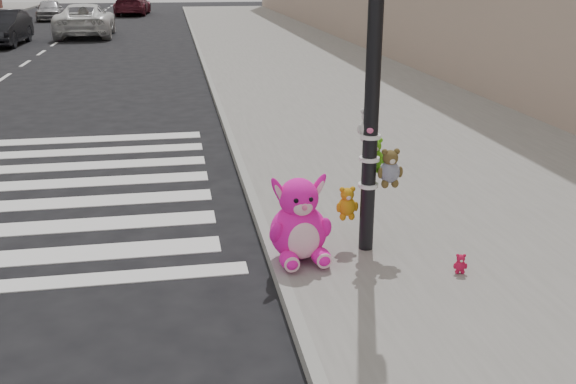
{
  "coord_description": "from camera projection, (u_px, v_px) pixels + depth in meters",
  "views": [
    {
      "loc": [
        0.59,
        -4.59,
        3.14
      ],
      "look_at": [
        1.76,
        2.12,
        0.75
      ],
      "focal_mm": 40.0,
      "sensor_mm": 36.0,
      "label": 1
    }
  ],
  "objects": [
    {
      "name": "pink_bunny",
      "position": [
        299.0,
        225.0,
        6.85
      ],
      "size": [
        0.69,
        0.75,
        0.97
      ],
      "rotation": [
        0.0,
        0.0,
        0.08
      ],
      "color": "#FF15AE",
      "rests_on": "sidewalk_near"
    },
    {
      "name": "signal_pole",
      "position": [
        373.0,
        106.0,
        6.74
      ],
      "size": [
        0.7,
        0.49,
        4.0
      ],
      "color": "black",
      "rests_on": "sidewalk_near"
    },
    {
      "name": "car_maroon_near",
      "position": [
        132.0,
        4.0,
        44.64
      ],
      "size": [
        2.48,
        5.38,
        1.52
      ],
      "primitive_type": "imported",
      "rotation": [
        0.0,
        0.0,
        3.08
      ],
      "color": "#5B1A28",
      "rests_on": "ground"
    },
    {
      "name": "curb_edge",
      "position": [
        220.0,
        109.0,
        14.73
      ],
      "size": [
        0.12,
        80.0,
        0.15
      ],
      "primitive_type": "cube",
      "color": "gray",
      "rests_on": "ground"
    },
    {
      "name": "car_dark_far",
      "position": [
        2.0,
        28.0,
        27.09
      ],
      "size": [
        1.66,
        4.47,
        1.46
      ],
      "primitive_type": "imported",
      "rotation": [
        0.0,
        0.0,
        -0.03
      ],
      "color": "black",
      "rests_on": "ground"
    },
    {
      "name": "red_teddy",
      "position": [
        460.0,
        264.0,
        6.62
      ],
      "size": [
        0.17,
        0.13,
        0.22
      ],
      "primitive_type": null,
      "rotation": [
        0.0,
        0.0,
        -0.21
      ],
      "color": "#C2133C",
      "rests_on": "sidewalk_near"
    },
    {
      "name": "sidewalk_near",
      "position": [
        364.0,
        104.0,
        15.29
      ],
      "size": [
        7.0,
        80.0,
        0.14
      ],
      "primitive_type": "cube",
      "color": "slate",
      "rests_on": "ground"
    },
    {
      "name": "car_white_near",
      "position": [
        85.0,
        20.0,
        30.6
      ],
      "size": [
        2.7,
        5.57,
        1.53
      ],
      "primitive_type": "imported",
      "rotation": [
        0.0,
        0.0,
        3.17
      ],
      "color": "white",
      "rests_on": "ground"
    },
    {
      "name": "car_silver_deep",
      "position": [
        50.0,
        10.0,
        40.01
      ],
      "size": [
        1.84,
        3.86,
        1.27
      ],
      "primitive_type": "imported",
      "rotation": [
        0.0,
        0.0,
        0.09
      ],
      "color": "#ACABB0",
      "rests_on": "ground"
    },
    {
      "name": "ground",
      "position": [
        119.0,
        376.0,
        5.21
      ],
      "size": [
        120.0,
        120.0,
        0.0
      ],
      "primitive_type": "plane",
      "color": "black",
      "rests_on": "ground"
    }
  ]
}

